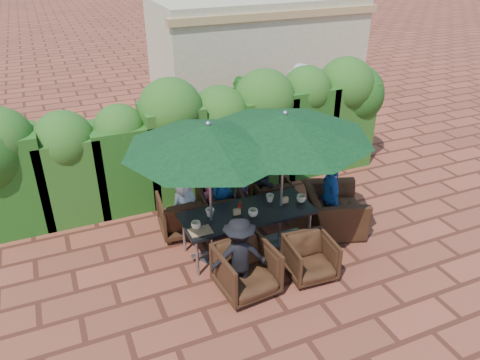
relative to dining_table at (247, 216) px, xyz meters
name	(u,v)px	position (x,y,z in m)	size (l,w,h in m)	color
ground	(242,249)	(-0.09, 0.01, -0.67)	(80.00, 80.00, 0.00)	brown
dining_table	(247,216)	(0.00, 0.00, 0.00)	(2.23, 0.90, 0.75)	black
umbrella_left	(209,137)	(-0.64, 0.00, 1.54)	(2.62, 2.62, 2.46)	gray
umbrella_right	(285,126)	(0.61, -0.04, 1.54)	(2.83, 2.83, 2.46)	gray
chair_far_left	(182,212)	(-0.87, 0.95, -0.26)	(0.80, 0.75, 0.82)	black
chair_far_mid	(223,207)	(-0.12, 0.85, -0.29)	(0.75, 0.70, 0.77)	black
chair_far_right	(270,192)	(0.96, 1.04, -0.31)	(0.71, 0.66, 0.73)	black
chair_near_left	(246,268)	(-0.44, -0.97, -0.25)	(0.83, 0.78, 0.86)	black
chair_near_right	(310,256)	(0.63, -1.04, -0.31)	(0.72, 0.67, 0.74)	black
chair_end_right	(335,204)	(1.74, -0.03, -0.17)	(1.14, 0.74, 1.00)	black
adult_far_left	(185,206)	(-0.83, 0.88, -0.09)	(0.58, 0.34, 1.17)	white
adult_far_mid	(224,189)	(-0.05, 0.96, 0.03)	(0.50, 0.41, 1.40)	#1E57A5
adult_far_right	(267,179)	(0.86, 1.01, 0.03)	(0.67, 0.41, 1.40)	black
adult_near_left	(239,256)	(-0.55, -0.94, -0.02)	(0.84, 0.38, 1.31)	black
adult_end_right	(331,196)	(1.65, 0.00, 0.00)	(0.79, 0.39, 1.34)	#1E57A5
child_left	(210,204)	(-0.32, 0.96, -0.24)	(0.32, 0.26, 0.88)	#E14F78
child_right	(242,192)	(0.38, 1.10, -0.21)	(0.33, 0.27, 0.92)	#7D4DA8
pedestrian_a	(242,110)	(1.76, 4.31, 0.20)	(1.63, 0.58, 1.75)	#288624
pedestrian_b	(259,104)	(2.31, 4.44, 0.24)	(0.88, 0.54, 1.82)	#E14F78
pedestrian_c	(300,100)	(3.38, 4.18, 0.28)	(1.23, 0.56, 1.91)	#96979E
cup_a	(196,225)	(-0.94, -0.13, 0.14)	(0.16, 0.16, 0.12)	beige
cup_b	(210,213)	(-0.62, 0.12, 0.14)	(0.15, 0.15, 0.14)	beige
cup_c	(253,213)	(0.03, -0.16, 0.14)	(0.16, 0.16, 0.13)	beige
cup_d	(270,198)	(0.50, 0.16, 0.14)	(0.14, 0.14, 0.13)	beige
cup_e	(301,199)	(0.99, -0.07, 0.14)	(0.16, 0.16, 0.13)	beige
ketchup_bottle	(240,208)	(-0.13, 0.03, 0.16)	(0.04, 0.04, 0.17)	#B20C0A
sauce_bottle	(240,206)	(-0.08, 0.10, 0.16)	(0.04, 0.04, 0.17)	#4C230C
serving_tray	(200,231)	(-0.91, -0.24, 0.08)	(0.35, 0.25, 0.02)	#987049
number_block_left	(237,212)	(-0.19, 0.00, 0.13)	(0.12, 0.06, 0.10)	tan
number_block_right	(285,200)	(0.72, 0.02, 0.13)	(0.12, 0.06, 0.10)	tan
hedge_wall	(196,130)	(-0.09, 2.33, 0.68)	(9.10, 1.60, 2.50)	#163E11
building	(256,52)	(3.41, 7.01, 0.93)	(6.20, 3.08, 3.20)	beige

